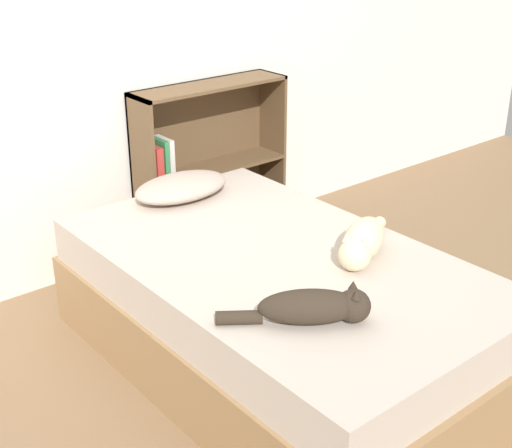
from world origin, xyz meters
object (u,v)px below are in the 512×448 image
(bed, at_px, (277,312))
(bookshelf, at_px, (203,165))
(pillow, at_px, (181,187))
(cat_light, at_px, (362,242))
(cat_dark, at_px, (316,307))

(bed, height_order, bookshelf, bookshelf)
(pillow, relative_size, bookshelf, 0.52)
(cat_light, bearing_deg, cat_dark, -2.26)
(bed, xyz_separation_m, cat_light, (0.27, -0.24, 0.36))
(bed, distance_m, pillow, 0.90)
(bed, relative_size, bookshelf, 2.01)
(bed, relative_size, cat_dark, 4.19)
(bed, height_order, cat_dark, cat_dark)
(bed, xyz_separation_m, pillow, (0.06, 0.83, 0.34))
(bed, distance_m, cat_light, 0.51)
(bed, bearing_deg, pillow, 86.12)
(bed, height_order, pillow, pillow)
(cat_dark, relative_size, bookshelf, 0.48)
(pillow, relative_size, cat_dark, 1.08)
(pillow, bearing_deg, bed, -93.88)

